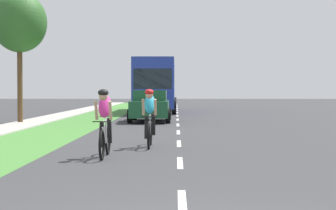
% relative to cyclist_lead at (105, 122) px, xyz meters
% --- Properties ---
extents(ground_plane, '(120.00, 120.00, 0.00)m').
position_rel_cyclist_lead_xyz_m(ground_plane, '(1.73, 13.17, -0.81)').
color(ground_plane, '#38383A').
extents(grass_verge, '(2.73, 70.00, 0.01)m').
position_rel_cyclist_lead_xyz_m(grass_verge, '(-2.86, 13.17, -0.81)').
color(grass_verge, '#478438').
rests_on(grass_verge, ground_plane).
extents(sidewalk_concrete, '(1.71, 70.00, 0.10)m').
position_rel_cyclist_lead_xyz_m(sidewalk_concrete, '(-5.08, 13.17, -0.81)').
color(sidewalk_concrete, '#B2ADA3').
rests_on(sidewalk_concrete, ground_plane).
extents(lane_markings_center, '(0.12, 53.80, 0.01)m').
position_rel_cyclist_lead_xyz_m(lane_markings_center, '(1.73, 17.17, -0.81)').
color(lane_markings_center, white).
rests_on(lane_markings_center, ground_plane).
extents(cyclist_lead, '(0.42, 1.72, 1.58)m').
position_rel_cyclist_lead_xyz_m(cyclist_lead, '(0.00, 0.00, 0.00)').
color(cyclist_lead, black).
rests_on(cyclist_lead, ground_plane).
extents(cyclist_trailing, '(0.42, 1.72, 1.58)m').
position_rel_cyclist_lead_xyz_m(cyclist_trailing, '(0.93, 2.17, 0.00)').
color(cyclist_trailing, black).
rests_on(cyclist_trailing, ground_plane).
extents(sedan_dark_green, '(1.98, 4.30, 1.52)m').
position_rel_cyclist_lead_xyz_m(sedan_dark_green, '(0.40, 13.58, -0.04)').
color(sedan_dark_green, '#194C2D').
rests_on(sedan_dark_green, ground_plane).
extents(bus_blue, '(2.78, 11.60, 3.48)m').
position_rel_cyclist_lead_xyz_m(bus_blue, '(0.28, 24.50, 1.17)').
color(bus_blue, '#23389E').
rests_on(bus_blue, ground_plane).
extents(street_tree_near, '(2.52, 2.52, 6.05)m').
position_rel_cyclist_lead_xyz_m(street_tree_near, '(-5.59, 12.30, 3.81)').
color(street_tree_near, brown).
rests_on(street_tree_near, ground_plane).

